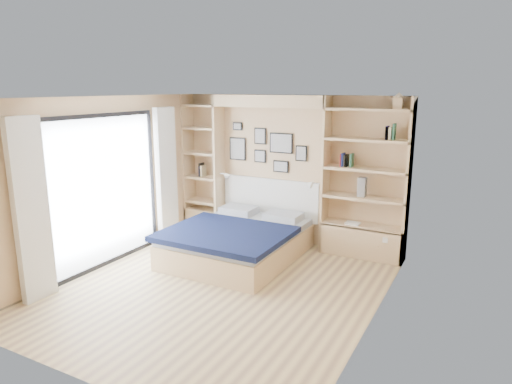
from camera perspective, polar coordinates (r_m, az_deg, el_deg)
The scene contains 8 objects.
ground at distance 6.24m, azimuth -4.53°, elevation -11.92°, with size 4.50×4.50×0.00m, color #DEC587.
room_shell at distance 7.33m, azimuth -0.87°, elevation 0.81°, with size 4.50×4.50×4.50m.
bed at distance 7.19m, azimuth -2.22°, elevation -6.02°, with size 1.81×2.25×1.07m.
photo_gallery at distance 7.89m, azimuth 1.15°, elevation 5.56°, with size 1.48×0.02×0.82m.
reading_lamps at distance 7.71m, azimuth 1.40°, elevation 1.59°, with size 1.92×0.12×0.15m.
shelf_decor at distance 7.19m, azimuth 11.36°, elevation 5.07°, with size 3.56×0.23×2.03m.
deck at distance 8.60m, azimuth -25.36°, elevation -6.07°, with size 3.20×4.00×0.05m, color #6C604F.
deck_chair at distance 9.12m, azimuth -18.28°, elevation -2.05°, with size 0.60×0.83×0.76m.
Camera 1 is at (3.06, -4.76, 2.63)m, focal length 32.00 mm.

